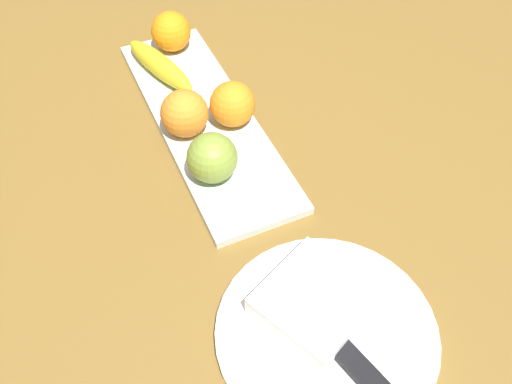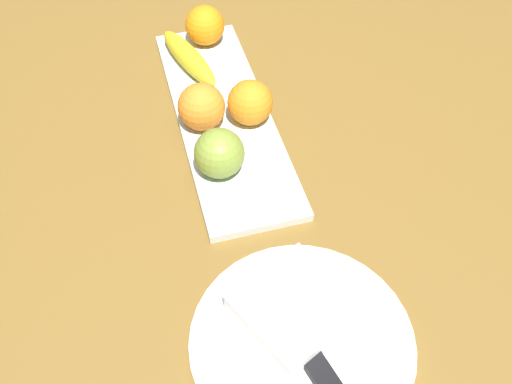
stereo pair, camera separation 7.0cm
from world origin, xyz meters
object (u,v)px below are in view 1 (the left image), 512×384
at_px(apple, 212,158).
at_px(folded_napkin, 315,301).
at_px(fruit_tray, 205,120).
at_px(orange_near_banana, 184,113).
at_px(orange_near_apple, 235,103).
at_px(banana, 160,65).
at_px(dinner_plate, 326,333).
at_px(knife, 355,365).
at_px(orange_center, 171,32).

height_order(apple, folded_napkin, apple).
distance_m(fruit_tray, apple, 0.13).
bearing_deg(fruit_tray, folded_napkin, 180.00).
distance_m(fruit_tray, orange_near_banana, 0.06).
bearing_deg(orange_near_apple, fruit_tray, 56.32).
xyz_separation_m(banana, orange_near_banana, (-0.14, 0.01, 0.02)).
distance_m(apple, dinner_plate, 0.27).
distance_m(banana, folded_napkin, 0.48).
distance_m(fruit_tray, orange_near_apple, 0.06).
bearing_deg(knife, fruit_tray, -13.03).
relative_size(fruit_tray, knife, 2.50).
bearing_deg(orange_center, apple, 171.72).
height_order(orange_center, knife, orange_center).
distance_m(apple, banana, 0.24).
bearing_deg(orange_center, banana, 145.78).
xyz_separation_m(banana, orange_near_apple, (-0.15, -0.07, 0.02)).
bearing_deg(orange_near_banana, orange_center, -13.28).
distance_m(fruit_tray, dinner_plate, 0.38).
xyz_separation_m(orange_near_apple, folded_napkin, (-0.32, 0.04, -0.02)).
distance_m(dinner_plate, knife, 0.05).
relative_size(apple, orange_near_banana, 0.99).
xyz_separation_m(fruit_tray, orange_center, (0.19, -0.01, 0.04)).
distance_m(orange_near_apple, orange_near_banana, 0.08).
xyz_separation_m(apple, orange_center, (0.30, -0.04, -0.00)).
bearing_deg(dinner_plate, orange_center, -1.35).
relative_size(dinner_plate, knife, 1.39).
xyz_separation_m(fruit_tray, orange_near_banana, (-0.02, 0.03, 0.04)).
bearing_deg(banana, folded_napkin, 166.14).
bearing_deg(orange_near_apple, folded_napkin, 172.79).
relative_size(orange_near_banana, folded_napkin, 0.62).
bearing_deg(folded_napkin, orange_center, -1.43).
height_order(fruit_tray, folded_napkin, folded_napkin).
bearing_deg(knife, orange_near_apple, -18.77).
relative_size(banana, orange_near_apple, 2.46).
bearing_deg(orange_center, orange_near_banana, 166.72).
distance_m(dinner_plate, folded_napkin, 0.04).
height_order(fruit_tray, orange_near_banana, orange_near_banana).
bearing_deg(knife, orange_center, -14.54).
relative_size(orange_near_banana, knife, 0.39).
xyz_separation_m(dinner_plate, knife, (-0.05, -0.01, 0.01)).
xyz_separation_m(banana, knife, (-0.56, -0.03, -0.01)).
xyz_separation_m(fruit_tray, folded_napkin, (-0.35, 0.00, 0.02)).
height_order(fruit_tray, dinner_plate, fruit_tray).
bearing_deg(knife, apple, -7.19).
height_order(fruit_tray, orange_center, orange_center).
bearing_deg(orange_near_apple, knife, 175.13).
bearing_deg(banana, orange_near_banana, 159.96).
bearing_deg(apple, orange_near_apple, -38.66).
distance_m(banana, dinner_plate, 0.51).
height_order(fruit_tray, knife, knife).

